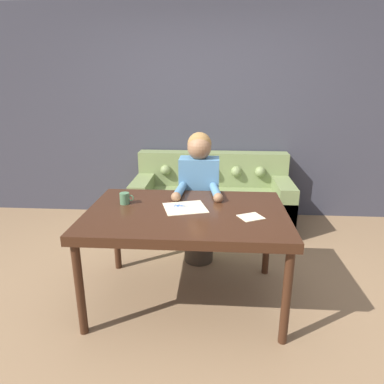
# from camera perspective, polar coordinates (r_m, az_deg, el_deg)

# --- Properties ---
(ground_plane) EXTENTS (16.00, 16.00, 0.00)m
(ground_plane) POSITION_cam_1_polar(r_m,az_deg,el_deg) (2.95, -0.06, -17.11)
(ground_plane) COLOR #846647
(wall_back) EXTENTS (8.00, 0.06, 2.60)m
(wall_back) POSITION_cam_1_polar(r_m,az_deg,el_deg) (4.38, 1.75, 12.77)
(wall_back) COLOR #383842
(wall_back) RESTS_ON ground_plane
(dining_table) EXTENTS (1.50, 1.01, 0.77)m
(dining_table) POSITION_cam_1_polar(r_m,az_deg,el_deg) (2.59, -0.95, -4.55)
(dining_table) COLOR #381E11
(dining_table) RESTS_ON ground_plane
(couch) EXTENTS (1.85, 0.83, 0.86)m
(couch) POSITION_cam_1_polar(r_m,az_deg,el_deg) (4.18, 3.33, -1.44)
(couch) COLOR olive
(couch) RESTS_ON ground_plane
(person) EXTENTS (0.42, 0.61, 1.26)m
(person) POSITION_cam_1_polar(r_m,az_deg,el_deg) (3.20, 1.17, -1.11)
(person) COLOR #33281E
(person) RESTS_ON ground_plane
(pattern_paper_main) EXTENTS (0.38, 0.36, 0.00)m
(pattern_paper_main) POSITION_cam_1_polar(r_m,az_deg,el_deg) (2.62, -1.16, -2.64)
(pattern_paper_main) COLOR beige
(pattern_paper_main) RESTS_ON dining_table
(pattern_paper_offcut) EXTENTS (0.21, 0.20, 0.00)m
(pattern_paper_offcut) POSITION_cam_1_polar(r_m,az_deg,el_deg) (2.48, 9.78, -4.12)
(pattern_paper_offcut) COLOR beige
(pattern_paper_offcut) RESTS_ON dining_table
(scissors) EXTENTS (0.21, 0.09, 0.01)m
(scissors) POSITION_cam_1_polar(r_m,az_deg,el_deg) (2.66, -1.62, -2.37)
(scissors) COLOR silver
(scissors) RESTS_ON dining_table
(mug) EXTENTS (0.11, 0.08, 0.09)m
(mug) POSITION_cam_1_polar(r_m,az_deg,el_deg) (2.75, -11.12, -1.05)
(mug) COLOR #47704C
(mug) RESTS_ON dining_table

